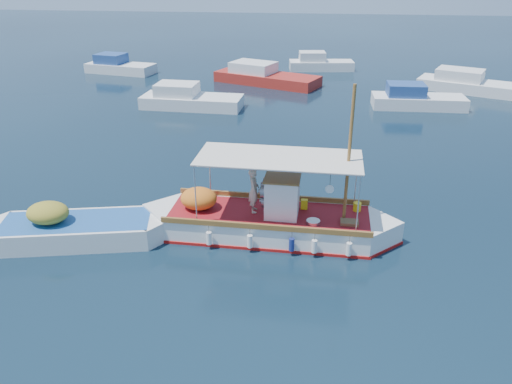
# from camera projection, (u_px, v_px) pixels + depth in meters

# --- Properties ---
(ground) EXTENTS (160.00, 160.00, 0.00)m
(ground) POSITION_uv_depth(u_px,v_px,m) (268.00, 228.00, 18.59)
(ground) COLOR black
(ground) RESTS_ON ground
(fishing_caique) EXTENTS (9.46, 2.83, 5.77)m
(fishing_caique) POSITION_uv_depth(u_px,v_px,m) (267.00, 222.00, 17.98)
(fishing_caique) COLOR white
(fishing_caique) RESTS_ON ground
(dinghy) EXTENTS (6.93, 3.05, 1.73)m
(dinghy) POSITION_uv_depth(u_px,v_px,m) (75.00, 231.00, 17.63)
(dinghy) COLOR white
(dinghy) RESTS_ON ground
(bg_boat_nw) EXTENTS (6.76, 2.68, 1.80)m
(bg_boat_nw) POSITION_uv_depth(u_px,v_px,m) (189.00, 100.00, 33.35)
(bg_boat_nw) COLOR silver
(bg_boat_nw) RESTS_ON ground
(bg_boat_n) EXTENTS (8.79, 5.75, 1.80)m
(bg_boat_n) POSITION_uv_depth(u_px,v_px,m) (264.00, 77.00, 39.78)
(bg_boat_n) COLOR #A5241B
(bg_boat_n) RESTS_ON ground
(bg_boat_ne) EXTENTS (6.09, 2.32, 1.80)m
(bg_boat_ne) POSITION_uv_depth(u_px,v_px,m) (416.00, 100.00, 33.34)
(bg_boat_ne) COLOR silver
(bg_boat_ne) RESTS_ON ground
(bg_boat_e) EXTENTS (8.47, 5.66, 1.80)m
(bg_boat_e) POSITION_uv_depth(u_px,v_px,m) (472.00, 85.00, 37.24)
(bg_boat_e) COLOR silver
(bg_boat_e) RESTS_ON ground
(bg_boat_far_w) EXTENTS (6.26, 3.39, 1.80)m
(bg_boat_far_w) POSITION_uv_depth(u_px,v_px,m) (119.00, 67.00, 43.52)
(bg_boat_far_w) COLOR silver
(bg_boat_far_w) RESTS_ON ground
(bg_boat_far_n) EXTENTS (5.84, 2.71, 1.80)m
(bg_boat_far_n) POSITION_uv_depth(u_px,v_px,m) (319.00, 64.00, 44.60)
(bg_boat_far_n) COLOR silver
(bg_boat_far_n) RESTS_ON ground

